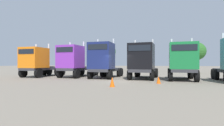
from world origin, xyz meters
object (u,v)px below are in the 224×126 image
Objects in this scene: traffic_cone_far at (159,80)px; traffic_cone_mid at (112,82)px; semi_truck_purple at (74,61)px; semi_truck_green at (182,61)px; semi_truck_orange at (38,62)px; semi_truck_black at (142,61)px; semi_truck_navy at (103,60)px.

traffic_cone_mid is at bearing -134.67° from traffic_cone_far.
semi_truck_green is at bearing 91.09° from semi_truck_purple.
semi_truck_green is at bearing 57.96° from traffic_cone_far.
semi_truck_black is at bearing 92.80° from semi_truck_orange.
semi_truck_orange is 1.06× the size of semi_truck_green.
semi_truck_black is at bearing 91.56° from semi_truck_purple.
semi_truck_navy is (3.82, -0.17, 0.08)m from semi_truck_purple.
traffic_cone_mid is 4.31m from traffic_cone_far.
traffic_cone_mid is (-1.24, -6.43, -1.56)m from semi_truck_black.
semi_truck_green is at bearing 89.48° from semi_truck_navy.
semi_truck_purple reaches higher than semi_truck_black.
semi_truck_purple is (4.49, 0.86, 0.05)m from semi_truck_orange.
semi_truck_green is 4.19m from traffic_cone_far.
semi_truck_green is (11.95, -0.06, -0.03)m from semi_truck_purple.
semi_truck_orange is 0.99× the size of semi_truck_black.
traffic_cone_far is (6.08, -3.17, -1.70)m from semi_truck_navy.
traffic_cone_far is (1.79, -3.37, -1.62)m from semi_truck_black.
semi_truck_navy is at bearing 116.10° from traffic_cone_mid.
semi_truck_green is 8.27m from traffic_cone_mid.
semi_truck_orange reaches higher than traffic_cone_mid.
traffic_cone_far is (9.90, -3.34, -1.63)m from semi_truck_purple.
semi_truck_black is 8.54× the size of traffic_cone_mid.
semi_truck_navy is 4.30m from semi_truck_black.
semi_truck_green reaches higher than traffic_cone_mid.
semi_truck_navy reaches higher than traffic_cone_far.
semi_truck_purple is at bearing 137.03° from traffic_cone_mid.
traffic_cone_mid is (3.05, -6.24, -1.64)m from semi_truck_navy.
traffic_cone_far is (14.39, -2.48, -1.57)m from semi_truck_orange.
semi_truck_orange is 16.46m from semi_truck_green.
traffic_cone_far is at bearing 29.24° from semi_truck_black.
semi_truck_purple reaches higher than semi_truck_green.
semi_truck_black is at bearing -92.29° from semi_truck_green.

